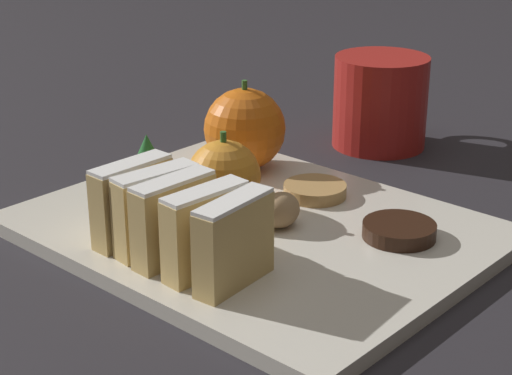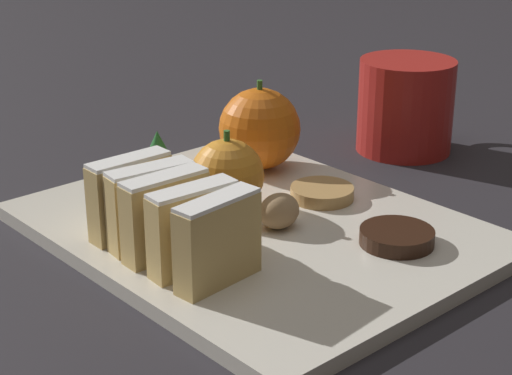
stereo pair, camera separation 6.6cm
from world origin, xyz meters
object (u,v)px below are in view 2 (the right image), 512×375
(walnut, at_px, (279,211))
(chocolate_cookie, at_px, (397,237))
(orange_near, at_px, (260,129))
(coffee_mug, at_px, (407,105))
(orange_far, at_px, (227,176))

(walnut, xyz_separation_m, chocolate_cookie, (0.04, -0.08, -0.01))
(orange_near, relative_size, chocolate_cookie, 1.48)
(coffee_mug, bearing_deg, chocolate_cookie, -142.34)
(orange_near, xyz_separation_m, walnut, (-0.08, -0.11, -0.02))
(orange_far, distance_m, walnut, 0.06)
(orange_far, bearing_deg, walnut, -81.38)
(orange_near, xyz_separation_m, chocolate_cookie, (-0.03, -0.19, -0.03))
(walnut, height_order, coffee_mug, coffee_mug)
(orange_far, height_order, coffee_mug, coffee_mug)
(walnut, distance_m, coffee_mug, 0.26)
(orange_near, bearing_deg, chocolate_cookie, -100.15)
(orange_near, distance_m, walnut, 0.14)
(orange_far, height_order, chocolate_cookie, orange_far)
(orange_near, relative_size, orange_far, 1.22)
(walnut, bearing_deg, orange_near, 54.37)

